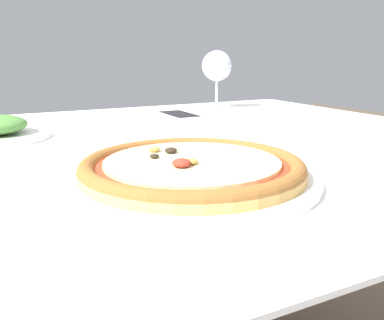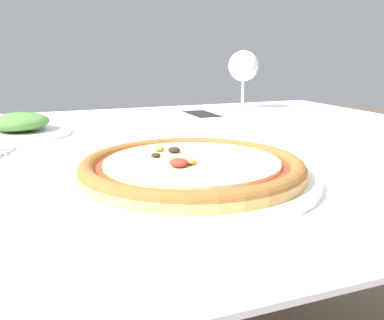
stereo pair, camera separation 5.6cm
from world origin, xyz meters
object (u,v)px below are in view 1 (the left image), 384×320
wine_glass_far_left (217,67)px  dining_table (201,179)px  cell_phone (179,116)px  pizza_plate (192,170)px

wine_glass_far_left → dining_table: bearing=-124.0°
dining_table → cell_phone: size_ratio=8.00×
pizza_plate → wine_glass_far_left: 0.77m
pizza_plate → cell_phone: size_ratio=2.31×
pizza_plate → wine_glass_far_left: size_ratio=1.93×
pizza_plate → wine_glass_far_left: bearing=57.2°
wine_glass_far_left → cell_phone: wine_glass_far_left is taller
dining_table → wine_glass_far_left: bearing=56.0°
pizza_plate → cell_phone: bearing=66.2°
dining_table → wine_glass_far_left: (0.26, 0.39, 0.21)m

